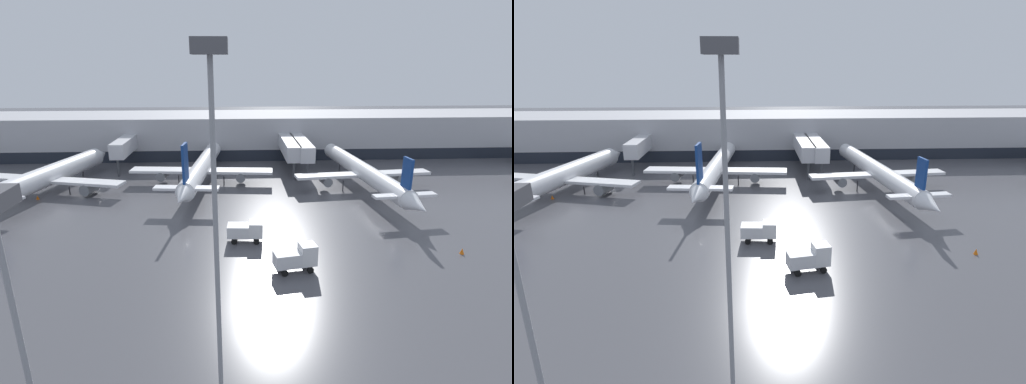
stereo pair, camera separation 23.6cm
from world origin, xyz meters
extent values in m
plane|color=#4C4C51|center=(0.00, 0.00, 0.00)|extent=(320.00, 320.00, 0.00)
cube|color=#B2B2B7|center=(0.00, 62.00, 4.50)|extent=(160.00, 16.00, 9.00)
cube|color=#1E232D|center=(0.00, 53.95, 1.20)|extent=(156.80, 0.10, 2.40)
cube|color=#BCBCC1|center=(9.90, 46.42, 4.60)|extent=(2.60, 15.15, 2.80)
cylinder|color=#3F4247|center=(9.90, 39.45, 1.60)|extent=(0.44, 0.44, 3.20)
cube|color=#BCBCC1|center=(12.22, 46.23, 4.60)|extent=(2.60, 15.54, 2.80)
cylinder|color=#3F4247|center=(12.22, 39.06, 1.60)|extent=(0.44, 0.44, 3.20)
cube|color=#BCBCC1|center=(-22.26, 48.42, 4.60)|extent=(2.60, 11.16, 2.80)
cylinder|color=#3F4247|center=(-22.26, 43.44, 1.60)|extent=(0.44, 0.44, 3.20)
cylinder|color=white|center=(20.57, 34.42, 3.07)|extent=(5.89, 31.31, 2.74)
cone|color=white|center=(18.84, 51.43, 3.07)|extent=(2.90, 3.26, 2.60)
cone|color=white|center=(22.36, 16.86, 3.07)|extent=(2.87, 4.34, 2.47)
cube|color=white|center=(20.65, 33.64, 2.52)|extent=(23.09, 4.82, 0.44)
cube|color=white|center=(22.03, 20.15, 3.35)|extent=(8.82, 2.28, 0.35)
cube|color=navy|center=(22.03, 20.15, 6.18)|extent=(0.59, 2.28, 4.57)
cylinder|color=slate|center=(14.26, 32.99, 1.69)|extent=(1.78, 2.90, 1.51)
cylinder|color=slate|center=(27.05, 34.30, 1.69)|extent=(1.78, 2.90, 1.51)
cylinder|color=#2D2D33|center=(19.54, 44.50, 0.92)|extent=(0.20, 0.20, 1.84)
cylinder|color=#2D2D33|center=(17.08, 32.49, 0.92)|extent=(0.20, 0.20, 1.84)
cylinder|color=#2D2D33|center=(24.39, 33.24, 0.92)|extent=(0.20, 0.20, 1.84)
cylinder|color=white|center=(-6.37, 38.56, 2.95)|extent=(5.47, 29.20, 2.84)
cone|color=white|center=(-4.91, 54.59, 2.95)|extent=(2.97, 3.36, 2.70)
cone|color=white|center=(-7.88, 21.97, 2.95)|extent=(2.93, 4.48, 2.56)
cube|color=white|center=(-6.43, 37.84, 2.39)|extent=(24.70, 5.31, 0.44)
cube|color=white|center=(-7.58, 25.25, 3.24)|extent=(9.43, 2.57, 0.35)
cube|color=navy|center=(-7.58, 25.25, 6.72)|extent=(0.61, 2.81, 5.83)
cylinder|color=slate|center=(-13.27, 38.46, 1.53)|extent=(1.87, 3.54, 1.56)
cylinder|color=slate|center=(0.40, 37.22, 1.53)|extent=(1.87, 3.54, 1.56)
cylinder|color=#2D2D33|center=(-5.51, 47.97, 0.84)|extent=(0.20, 0.20, 1.68)
cylinder|color=#2D2D33|center=(-10.41, 37.47, 0.84)|extent=(0.20, 0.20, 1.68)
cylinder|color=#2D2D33|center=(-2.59, 36.76, 0.84)|extent=(0.20, 0.20, 1.68)
cylinder|color=white|center=(-30.95, 35.21, 2.72)|extent=(9.49, 26.50, 3.22)
cone|color=white|center=(-27.34, 49.79, 2.72)|extent=(3.82, 4.17, 3.06)
cube|color=white|center=(-31.11, 34.57, 2.08)|extent=(26.11, 9.04, 0.44)
cylinder|color=slate|center=(-38.23, 36.33, 1.10)|extent=(2.47, 3.45, 1.77)
cylinder|color=slate|center=(-23.99, 32.81, 1.10)|extent=(2.47, 3.45, 1.77)
cylinder|color=#2D2D33|center=(-28.88, 43.57, 0.64)|extent=(0.20, 0.20, 1.27)
cylinder|color=#2D2D33|center=(-35.34, 34.93, 0.64)|extent=(0.20, 0.20, 1.27)
cylinder|color=#2D2D33|center=(-27.20, 32.92, 0.64)|extent=(0.20, 0.20, 1.27)
cube|color=silver|center=(-0.32, 14.17, 1.39)|extent=(2.71, 2.18, 1.39)
cube|color=silver|center=(1.77, 14.04, 1.58)|extent=(1.71, 2.01, 1.76)
cylinder|color=black|center=(1.89, 14.94, 0.35)|extent=(0.71, 0.29, 0.70)
cylinder|color=black|center=(1.77, 13.13, 0.35)|extent=(0.71, 0.29, 0.70)
cylinder|color=black|center=(-0.72, 15.10, 0.35)|extent=(0.71, 0.29, 0.70)
cylinder|color=black|center=(-0.84, 13.29, 0.35)|extent=(0.71, 0.29, 0.70)
cube|color=silver|center=(4.54, 6.63, 1.43)|extent=(2.95, 2.26, 1.46)
cube|color=silver|center=(6.67, 7.00, 1.78)|extent=(1.92, 1.99, 2.16)
cylinder|color=black|center=(6.59, 7.82, 0.35)|extent=(0.73, 0.37, 0.70)
cylinder|color=black|center=(6.87, 6.20, 0.35)|extent=(0.73, 0.37, 0.70)
cylinder|color=black|center=(3.93, 7.36, 0.35)|extent=(0.73, 0.37, 0.70)
cylinder|color=black|center=(4.21, 5.74, 0.35)|extent=(0.73, 0.37, 0.70)
cone|color=orange|center=(24.55, 9.57, 0.33)|extent=(0.49, 0.49, 0.67)
cone|color=orange|center=(-31.37, 30.89, 0.30)|extent=(0.48, 0.48, 0.61)
cylinder|color=gray|center=(-1.69, -8.30, 10.40)|extent=(0.30, 0.30, 20.81)
cube|color=#4C4C51|center=(-1.69, -8.30, 21.21)|extent=(1.80, 1.80, 0.80)
cylinder|color=gray|center=(-11.04, -12.68, 7.26)|extent=(0.30, 0.30, 14.53)
camera|label=1|loc=(-0.47, -29.30, 20.52)|focal=28.00mm
camera|label=2|loc=(-0.24, -29.32, 20.52)|focal=28.00mm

